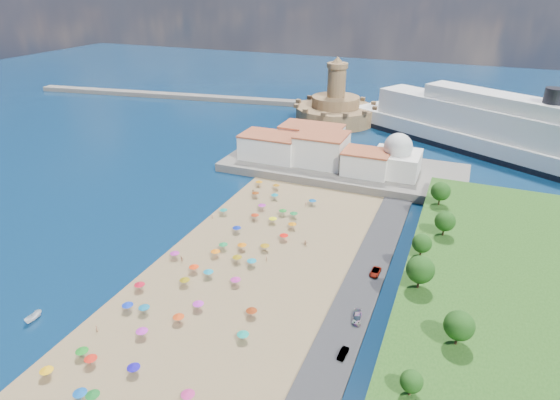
% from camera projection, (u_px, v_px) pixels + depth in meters
% --- Properties ---
extents(ground, '(700.00, 700.00, 0.00)m').
position_uv_depth(ground, '(229.00, 264.00, 120.45)').
color(ground, '#071938').
rests_on(ground, ground).
extents(terrace, '(90.00, 36.00, 3.00)m').
position_uv_depth(terrace, '(342.00, 168.00, 177.40)').
color(terrace, '#59544C').
rests_on(terrace, ground).
extents(jetty, '(18.00, 70.00, 2.40)m').
position_uv_depth(jetty, '(316.00, 136.00, 214.32)').
color(jetty, '#59544C').
rests_on(jetty, ground).
extents(breakwater, '(199.03, 34.77, 2.60)m').
position_uv_depth(breakwater, '(187.00, 97.00, 285.46)').
color(breakwater, '#59544C').
rests_on(breakwater, ground).
extents(waterfront_buildings, '(57.00, 29.00, 11.00)m').
position_uv_depth(waterfront_buildings, '(311.00, 147.00, 179.67)').
color(waterfront_buildings, silver).
rests_on(waterfront_buildings, terrace).
extents(domed_building, '(16.00, 16.00, 15.00)m').
position_uv_depth(domed_building, '(397.00, 158.00, 165.67)').
color(domed_building, silver).
rests_on(domed_building, terrace).
extents(fortress, '(40.00, 40.00, 32.40)m').
position_uv_depth(fortress, '(335.00, 109.00, 237.05)').
color(fortress, olive).
rests_on(fortress, ground).
extents(cruise_ship, '(132.69, 84.98, 30.53)m').
position_uv_depth(cruise_ship, '(497.00, 133.00, 191.76)').
color(cruise_ship, black).
rests_on(cruise_ship, ground).
extents(beach_parasols, '(32.93, 114.25, 2.20)m').
position_uv_depth(beach_parasols, '(202.00, 279.00, 110.61)').
color(beach_parasols, gray).
rests_on(beach_parasols, beach).
extents(beachgoers, '(33.87, 90.08, 1.90)m').
position_uv_depth(beachgoers, '(246.00, 247.00, 125.67)').
color(beachgoers, tan).
rests_on(beachgoers, beach).
extents(parked_cars, '(2.62, 52.76, 1.41)m').
position_uv_depth(parked_cars, '(354.00, 327.00, 96.77)').
color(parked_cars, gray).
rests_on(parked_cars, promenade).
extents(hillside_trees, '(14.95, 110.83, 7.69)m').
position_uv_depth(hillside_trees, '(424.00, 291.00, 92.99)').
color(hillside_trees, '#382314').
rests_on(hillside_trees, hillside).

